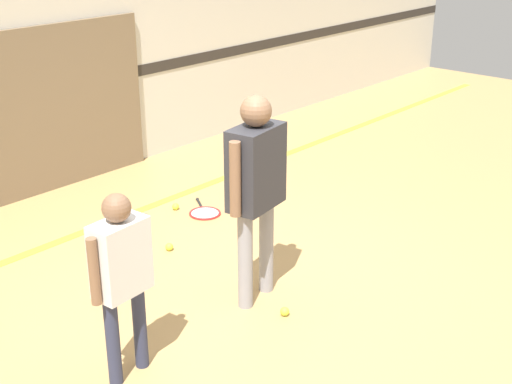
# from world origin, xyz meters

# --- Properties ---
(ground_plane) EXTENTS (16.00, 16.00, 0.00)m
(ground_plane) POSITION_xyz_m (0.00, 0.00, 0.00)
(ground_plane) COLOR tan
(wall_back) EXTENTS (16.00, 0.07, 3.20)m
(wall_back) POSITION_xyz_m (0.00, 2.96, 1.60)
(wall_back) COLOR beige
(wall_back) RESTS_ON ground_plane
(wall_panel) EXTENTS (2.84, 0.05, 1.66)m
(wall_panel) POSITION_xyz_m (-0.12, 2.90, 0.83)
(wall_panel) COLOR #756047
(wall_panel) RESTS_ON ground_plane
(floor_stripe) EXTENTS (14.40, 0.10, 0.01)m
(floor_stripe) POSITION_xyz_m (0.00, 1.80, 0.00)
(floor_stripe) COLOR yellow
(floor_stripe) RESTS_ON ground_plane
(person_instructor) EXTENTS (0.58, 0.30, 1.55)m
(person_instructor) POSITION_xyz_m (-0.12, -0.11, 0.96)
(person_instructor) COLOR gray
(person_instructor) RESTS_ON ground_plane
(person_student_left) EXTENTS (0.46, 0.21, 1.22)m
(person_student_left) POSITION_xyz_m (-1.34, -0.14, 0.75)
(person_student_left) COLOR #2D334C
(person_student_left) RESTS_ON ground_plane
(racket_spare_on_floor) EXTENTS (0.42, 0.52, 0.03)m
(racket_spare_on_floor) POSITION_xyz_m (0.72, 1.29, 0.01)
(racket_spare_on_floor) COLOR red
(racket_spare_on_floor) RESTS_ON ground_plane
(tennis_ball_near_instructor) EXTENTS (0.07, 0.07, 0.07)m
(tennis_ball_near_instructor) POSITION_xyz_m (-0.17, -0.43, 0.03)
(tennis_ball_near_instructor) COLOR #CCE038
(tennis_ball_near_instructor) RESTS_ON ground_plane
(tennis_ball_by_spare_racket) EXTENTS (0.07, 0.07, 0.07)m
(tennis_ball_by_spare_racket) POSITION_xyz_m (0.59, 1.56, 0.03)
(tennis_ball_by_spare_racket) COLOR #CCE038
(tennis_ball_by_spare_racket) RESTS_ON ground_plane
(tennis_ball_stray_left) EXTENTS (0.07, 0.07, 0.07)m
(tennis_ball_stray_left) POSITION_xyz_m (-0.03, 0.96, 0.03)
(tennis_ball_stray_left) COLOR #CCE038
(tennis_ball_stray_left) RESTS_ON ground_plane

